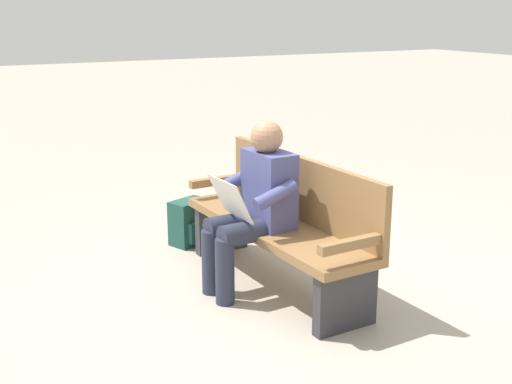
% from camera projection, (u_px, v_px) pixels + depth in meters
% --- Properties ---
extents(ground_plane, '(40.00, 40.00, 0.00)m').
position_uv_depth(ground_plane, '(275.00, 284.00, 4.78)').
color(ground_plane, '#A89E8E').
extents(bench_near, '(1.82, 0.55, 0.90)m').
position_uv_depth(bench_near, '(284.00, 221.00, 4.69)').
color(bench_near, olive).
rests_on(bench_near, ground).
extents(person_seated, '(0.58, 0.58, 1.18)m').
position_uv_depth(person_seated, '(255.00, 203.00, 4.53)').
color(person_seated, '#474C84').
rests_on(person_seated, ground).
extents(backpack, '(0.31, 0.36, 0.37)m').
position_uv_depth(backpack, '(190.00, 223.00, 5.55)').
color(backpack, '#1E4C42').
rests_on(backpack, ground).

